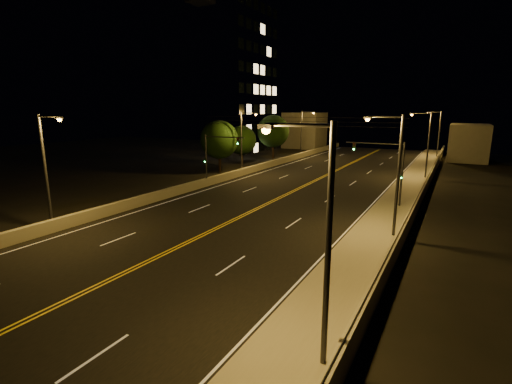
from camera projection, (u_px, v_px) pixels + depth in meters
The scene contains 23 objects.
road at pixel (246, 214), 31.07m from camera, with size 18.00×120.00×0.02m, color black.
sidewalk at pixel (380, 232), 26.00m from camera, with size 3.60×120.00×0.30m, color gray.
curb at pixel (353, 229), 26.89m from camera, with size 0.14×120.00×0.15m, color gray.
parapet_wall at pixel (405, 227), 25.08m from camera, with size 0.30×120.00×1.00m, color gray.
jersey_barrier at pixel (158, 196), 35.57m from camera, with size 0.45×120.00×0.91m, color gray.
distant_building_right at pixel (468, 142), 63.33m from camera, with size 6.00×10.00×6.11m, color gray.
distant_building_left at pixel (305, 130), 84.02m from camera, with size 8.00×8.00×7.86m, color gray.
parapet_rail at pixel (406, 219), 24.97m from camera, with size 0.06×0.06×120.00m, color black.
lane_markings at pixel (246, 214), 31.01m from camera, with size 17.32×116.00×0.00m.
streetlight_0 at pixel (319, 232), 11.56m from camera, with size 2.55×0.28×8.27m.
streetlight_1 at pixel (394, 168), 24.13m from camera, with size 2.55×0.28×8.27m.
streetlight_2 at pixel (426, 141), 45.30m from camera, with size 2.55×0.28×8.27m.
streetlight_3 at pixel (437, 131), 65.79m from camera, with size 2.55×0.28×8.27m.
streetlight_4 at pixel (47, 165), 25.69m from camera, with size 2.55×0.28×8.27m.
streetlight_5 at pixel (243, 139), 48.64m from camera, with size 2.55×0.28×8.27m.
streetlight_6 at pixel (303, 131), 66.80m from camera, with size 2.55×0.28×8.27m.
traffic_signal_right at pixel (390, 166), 32.35m from camera, with size 5.11×0.31×5.85m.
traffic_signal_left at pixel (213, 154), 41.10m from camera, with size 5.11×0.31×5.85m.
overhead_wires at pixel (293, 121), 37.60m from camera, with size 22.00×0.03×0.83m.
building_tower at pixel (202, 82), 68.90m from camera, with size 24.00×15.00×28.30m.
tree_0 at pixel (219, 140), 50.94m from camera, with size 5.26×5.26×7.13m.
tree_1 at pixel (242, 140), 57.80m from camera, with size 4.53×4.53×6.14m.
tree_2 at pixel (273, 131), 65.04m from camera, with size 5.64×5.64×7.64m.
Camera 1 is at (15.02, -5.89, 8.58)m, focal length 26.00 mm.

